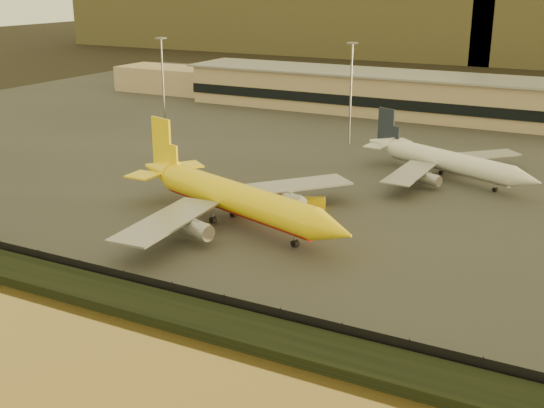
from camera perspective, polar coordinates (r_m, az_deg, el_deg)
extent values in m
plane|color=black|center=(102.68, -4.95, -4.87)|extent=(900.00, 900.00, 0.00)
cube|color=black|center=(89.93, -10.84, -8.18)|extent=(320.00, 7.00, 1.40)
cube|color=#2D2D2D|center=(185.96, 11.04, 5.51)|extent=(320.00, 220.00, 0.20)
cube|color=black|center=(92.48, -9.33, -6.90)|extent=(300.00, 0.05, 2.20)
cube|color=tan|center=(213.24, 13.56, 8.63)|extent=(160.00, 22.00, 12.00)
cube|color=black|center=(202.71, 12.72, 7.92)|extent=(160.00, 0.60, 3.00)
cube|color=gray|center=(212.32, 13.68, 10.30)|extent=(164.00, 24.00, 0.60)
cube|color=tan|center=(257.00, -7.45, 10.23)|extent=(50.00, 18.00, 9.00)
cylinder|color=slate|center=(188.25, -9.08, 9.68)|extent=(0.50, 0.50, 25.00)
cube|color=slate|center=(186.80, -9.28, 13.53)|extent=(2.20, 2.20, 0.40)
cylinder|color=slate|center=(172.80, 6.60, 9.02)|extent=(0.50, 0.50, 25.00)
cube|color=slate|center=(171.22, 6.75, 13.22)|extent=(2.20, 2.20, 0.40)
cylinder|color=yellow|center=(115.24, -2.93, 0.52)|extent=(35.75, 16.26, 5.19)
cylinder|color=red|center=(115.52, -2.92, 0.09)|extent=(34.44, 14.86, 4.05)
cone|color=yellow|center=(100.86, 5.12, -2.17)|extent=(8.27, 7.13, 5.19)
cone|color=yellow|center=(132.25, -9.34, 2.83)|extent=(10.16, 7.76, 5.19)
cube|color=yellow|center=(130.06, -9.22, 5.17)|extent=(5.34, 2.13, 9.09)
cube|color=yellow|center=(133.48, -7.03, 3.25)|extent=(6.94, 6.93, 0.31)
cube|color=yellow|center=(127.78, -10.75, 2.38)|extent=(5.03, 4.97, 0.31)
cube|color=gray|center=(125.24, 1.55, 1.57)|extent=(19.88, 21.64, 0.31)
cylinder|color=gray|center=(121.70, 1.27, 0.37)|extent=(6.59, 4.60, 2.86)
cube|color=gray|center=(108.26, -8.80, -1.38)|extent=(8.39, 22.86, 0.31)
cylinder|color=gray|center=(108.69, -6.55, -2.00)|extent=(6.59, 4.60, 2.86)
cylinder|color=black|center=(107.30, 1.94, -3.32)|extent=(1.37, 1.22, 1.14)
cylinder|color=slate|center=(107.08, 1.94, -3.02)|extent=(0.20, 0.20, 2.34)
cylinder|color=black|center=(117.95, -4.94, -1.33)|extent=(1.37, 1.22, 1.14)
cylinder|color=slate|center=(117.75, -4.95, -1.06)|extent=(0.20, 0.20, 2.34)
cylinder|color=black|center=(120.76, -3.23, -0.82)|extent=(1.37, 1.22, 1.14)
cylinder|color=slate|center=(120.56, -3.23, -0.55)|extent=(0.20, 0.20, 2.34)
cylinder|color=silver|center=(147.16, 14.60, 3.51)|extent=(29.16, 15.75, 4.16)
cylinder|color=gray|center=(147.34, 14.58, 3.23)|extent=(28.03, 14.58, 3.25)
cone|color=silver|center=(137.70, 20.52, 1.92)|extent=(7.00, 6.14, 4.16)
cone|color=silver|center=(158.55, 9.21, 5.03)|extent=(8.53, 6.80, 4.16)
cube|color=#1A202F|center=(157.04, 9.52, 6.60)|extent=(4.33, 2.13, 7.29)
cube|color=silver|center=(160.48, 10.67, 5.22)|extent=(5.74, 5.72, 0.25)
cube|color=silver|center=(154.39, 8.63, 4.82)|extent=(4.52, 4.33, 0.25)
cube|color=gray|center=(156.90, 16.87, 3.94)|extent=(17.44, 17.30, 0.25)
cylinder|color=gray|center=(153.79, 16.86, 3.21)|extent=(5.50, 4.09, 2.29)
cube|color=gray|center=(139.08, 11.45, 2.58)|extent=(6.30, 18.88, 0.25)
cylinder|color=gray|center=(140.25, 12.81, 2.13)|extent=(5.50, 4.09, 2.29)
cylinder|color=black|center=(141.86, 18.16, 1.16)|extent=(1.13, 1.03, 0.92)
cylinder|color=slate|center=(141.73, 18.18, 1.34)|extent=(0.22, 0.22, 1.87)
cylinder|color=black|center=(148.42, 13.10, 2.35)|extent=(1.13, 1.03, 0.92)
cylinder|color=slate|center=(148.29, 13.11, 2.53)|extent=(0.22, 0.22, 1.87)
cylinder|color=black|center=(151.30, 13.99, 2.58)|extent=(1.13, 1.03, 0.92)
cylinder|color=slate|center=(151.18, 14.00, 2.76)|extent=(0.22, 0.22, 1.87)
cube|color=yellow|center=(125.24, 3.49, 0.09)|extent=(4.82, 3.50, 1.98)
cube|color=silver|center=(135.04, -3.34, 1.40)|extent=(4.19, 2.77, 1.74)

